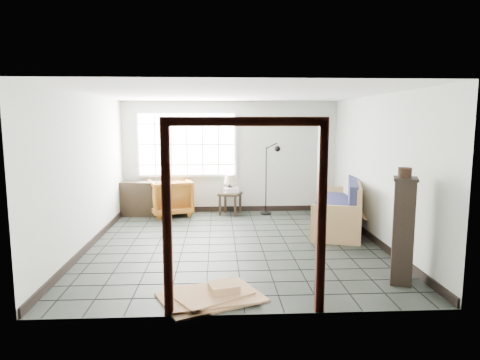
{
  "coord_description": "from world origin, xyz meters",
  "views": [
    {
      "loc": [
        -0.3,
        -7.28,
        2.17
      ],
      "look_at": [
        0.11,
        0.3,
        1.1
      ],
      "focal_mm": 32.0,
      "sensor_mm": 36.0,
      "label": 1
    }
  ],
  "objects": [
    {
      "name": "cardboard_pile",
      "position": [
        -0.36,
        -2.28,
        0.05
      ],
      "size": [
        1.42,
        1.25,
        0.17
      ],
      "rotation": [
        0.0,
        0.0,
        0.37
      ],
      "color": "#967348",
      "rests_on": "ground"
    },
    {
      "name": "open_box",
      "position": [
        2.15,
        0.58,
        0.17
      ],
      "size": [
        0.89,
        0.68,
        0.46
      ],
      "rotation": [
        0.0,
        0.0,
        -0.41
      ],
      "color": "#967348",
      "rests_on": "ground"
    },
    {
      "name": "window_panel",
      "position": [
        -1.0,
        2.7,
        1.6
      ],
      "size": [
        2.32,
        0.08,
        1.52
      ],
      "color": "silver",
      "rests_on": "ground"
    },
    {
      "name": "pot",
      "position": [
        2.13,
        -1.9,
        1.49
      ],
      "size": [
        0.21,
        0.21,
        0.13
      ],
      "rotation": [
        0.0,
        0.0,
        -0.25
      ],
      "color": "black",
      "rests_on": "tall_shelf"
    },
    {
      "name": "console_shelf",
      "position": [
        -1.99,
        2.4,
        0.39
      ],
      "size": [
        1.04,
        0.5,
        0.78
      ],
      "rotation": [
        0.0,
        0.0,
        -0.11
      ],
      "color": "black",
      "rests_on": "ground"
    },
    {
      "name": "projector",
      "position": [
        0.02,
        2.43,
        0.56
      ],
      "size": [
        0.35,
        0.3,
        0.11
      ],
      "rotation": [
        0.0,
        0.0,
        0.22
      ],
      "color": "silver",
      "rests_on": "side_table"
    },
    {
      "name": "floor_lamp",
      "position": [
        0.94,
        2.37,
        0.88
      ],
      "size": [
        0.47,
        0.29,
        1.65
      ],
      "rotation": [
        0.0,
        0.0,
        0.14
      ],
      "color": "black",
      "rests_on": "ground"
    },
    {
      "name": "room_shell",
      "position": [
        0.0,
        0.03,
        1.68
      ],
      "size": [
        5.02,
        5.52,
        2.61
      ],
      "color": "beige",
      "rests_on": "ground"
    },
    {
      "name": "tall_shelf",
      "position": [
        2.15,
        -1.9,
        0.72
      ],
      "size": [
        0.42,
        0.47,
        1.42
      ],
      "rotation": [
        0.0,
        0.0,
        -0.38
      ],
      "color": "black",
      "rests_on": "ground"
    },
    {
      "name": "table_lamp",
      "position": [
        -0.02,
        2.48,
        0.79
      ],
      "size": [
        0.29,
        0.29,
        0.41
      ],
      "rotation": [
        0.0,
        0.0,
        0.12
      ],
      "color": "black",
      "rests_on": "side_table"
    },
    {
      "name": "ground",
      "position": [
        0.0,
        0.0,
        0.0
      ],
      "size": [
        5.5,
        5.5,
        0.0
      ],
      "primitive_type": "plane",
      "color": "black",
      "rests_on": "ground"
    },
    {
      "name": "futon_sofa",
      "position": [
        2.15,
        0.95,
        0.37
      ],
      "size": [
        1.48,
        2.44,
        1.02
      ],
      "rotation": [
        0.0,
        0.0,
        -0.29
      ],
      "color": "#A8834C",
      "rests_on": "ground"
    },
    {
      "name": "side_table",
      "position": [
        -0.01,
        2.4,
        0.42
      ],
      "size": [
        0.59,
        0.59,
        0.51
      ],
      "rotation": [
        0.0,
        0.0,
        -0.36
      ],
      "color": "black",
      "rests_on": "ground"
    },
    {
      "name": "doorway_trim",
      "position": [
        0.0,
        -2.7,
        1.38
      ],
      "size": [
        1.8,
        0.08,
        2.2
      ],
      "color": "#33120B",
      "rests_on": "ground"
    },
    {
      "name": "armchair",
      "position": [
        -1.38,
        2.4,
        0.45
      ],
      "size": [
        1.1,
        1.07,
        0.91
      ],
      "primitive_type": "imported",
      "rotation": [
        0.0,
        0.0,
        3.47
      ],
      "color": "#9B5416",
      "rests_on": "ground"
    }
  ]
}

